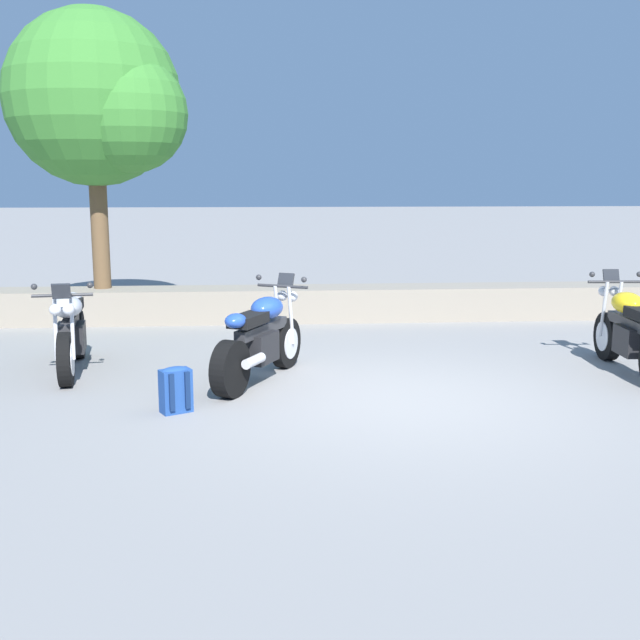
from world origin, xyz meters
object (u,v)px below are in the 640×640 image
object	(u,v)px
leafy_tree_far_left	(101,102)
motorcycle_silver_near_left	(70,333)
motorcycle_yellow_far_right	(631,333)
rider_backpack	(175,389)
motorcycle_blue_centre	(261,340)

from	to	relation	value
leafy_tree_far_left	motorcycle_silver_near_left	bearing A→B (deg)	-87.16
motorcycle_yellow_far_right	rider_backpack	bearing A→B (deg)	-166.98
motorcycle_blue_centre	leafy_tree_far_left	size ratio (longest dim) A/B	0.44
leafy_tree_far_left	motorcycle_blue_centre	bearing A→B (deg)	-58.18
motorcycle_silver_near_left	rider_backpack	distance (m)	2.30
motorcycle_silver_near_left	motorcycle_yellow_far_right	world-z (taller)	same
motorcycle_yellow_far_right	rider_backpack	size ratio (longest dim) A/B	4.39
rider_backpack	motorcycle_silver_near_left	bearing A→B (deg)	129.21
motorcycle_blue_centre	rider_backpack	xyz separation A→B (m)	(-0.86, -1.18, -0.24)
motorcycle_silver_near_left	motorcycle_yellow_far_right	xyz separation A→B (m)	(6.74, -0.55, 0.00)
rider_backpack	motorcycle_yellow_far_right	bearing A→B (deg)	13.02
motorcycle_silver_near_left	rider_backpack	xyz separation A→B (m)	(1.45, -1.77, -0.24)
motorcycle_blue_centre	leafy_tree_far_left	bearing A→B (deg)	121.82
motorcycle_silver_near_left	motorcycle_blue_centre	size ratio (longest dim) A/B	1.07
rider_backpack	leafy_tree_far_left	distance (m)	6.31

